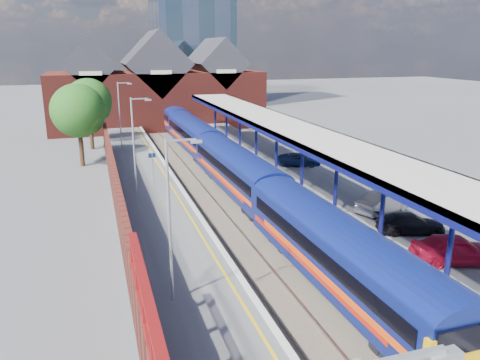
% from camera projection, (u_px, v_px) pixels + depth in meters
% --- Properties ---
extents(ground, '(240.00, 240.00, 0.00)m').
position_uv_depth(ground, '(199.00, 172.00, 44.18)').
color(ground, '#5B5B5E').
rests_on(ground, ground).
extents(ballast_bed, '(6.00, 76.00, 0.06)m').
position_uv_depth(ballast_bed, '(228.00, 205.00, 35.00)').
color(ballast_bed, '#473D33').
rests_on(ballast_bed, ground).
extents(rails, '(4.51, 76.00, 0.14)m').
position_uv_depth(rails, '(228.00, 204.00, 34.97)').
color(rails, slate).
rests_on(rails, ground).
extents(left_platform, '(5.00, 76.00, 1.00)m').
position_uv_depth(left_platform, '(154.00, 206.00, 33.28)').
color(left_platform, '#565659').
rests_on(left_platform, ground).
extents(right_platform, '(6.00, 76.00, 1.00)m').
position_uv_depth(right_platform, '(302.00, 192.00, 36.60)').
color(right_platform, '#565659').
rests_on(right_platform, ground).
extents(coping_left, '(0.30, 76.00, 0.05)m').
position_uv_depth(coping_left, '(186.00, 196.00, 33.82)').
color(coping_left, silver).
rests_on(coping_left, left_platform).
extents(coping_right, '(0.30, 76.00, 0.05)m').
position_uv_depth(coping_right, '(268.00, 188.00, 35.63)').
color(coping_right, silver).
rests_on(coping_right, right_platform).
extents(yellow_line, '(0.14, 76.00, 0.01)m').
position_uv_depth(yellow_line, '(178.00, 197.00, 33.65)').
color(yellow_line, yellow).
rests_on(yellow_line, left_platform).
extents(train, '(3.06, 65.94, 3.45)m').
position_uv_depth(train, '(212.00, 147.00, 44.91)').
color(train, navy).
rests_on(train, ground).
extents(canopy, '(4.50, 52.00, 4.48)m').
position_uv_depth(canopy, '(288.00, 128.00, 36.94)').
color(canopy, '#0F1257').
rests_on(canopy, right_platform).
extents(lamp_post_b, '(1.48, 0.18, 7.00)m').
position_uv_depth(lamp_post_b, '(172.00, 211.00, 18.96)').
color(lamp_post_b, '#A5A8AA').
rests_on(lamp_post_b, left_platform).
extents(lamp_post_c, '(1.48, 0.18, 7.00)m').
position_uv_depth(lamp_post_c, '(135.00, 140.00, 33.64)').
color(lamp_post_c, '#A5A8AA').
rests_on(lamp_post_c, left_platform).
extents(lamp_post_d, '(1.48, 0.18, 7.00)m').
position_uv_depth(lamp_post_d, '(121.00, 112.00, 48.32)').
color(lamp_post_d, '#A5A8AA').
rests_on(lamp_post_d, left_platform).
extents(platform_sign, '(0.55, 0.08, 2.50)m').
position_uv_depth(platform_sign, '(152.00, 163.00, 36.50)').
color(platform_sign, '#A5A8AA').
rests_on(platform_sign, left_platform).
extents(brick_wall, '(0.35, 50.00, 3.86)m').
position_uv_depth(brick_wall, '(121.00, 214.00, 26.07)').
color(brick_wall, '#5D1D18').
rests_on(brick_wall, left_platform).
extents(station_building, '(30.00, 12.12, 13.78)m').
position_uv_depth(station_building, '(156.00, 89.00, 68.38)').
color(station_building, '#5D1D18').
rests_on(station_building, ground).
extents(tree_near, '(5.20, 5.20, 8.10)m').
position_uv_depth(tree_near, '(80.00, 112.00, 45.15)').
color(tree_near, '#382314').
rests_on(tree_near, ground).
extents(tree_far, '(5.20, 5.20, 8.10)m').
position_uv_depth(tree_far, '(90.00, 103.00, 52.78)').
color(tree_far, '#382314').
rests_on(tree_far, ground).
extents(parked_car_red, '(4.63, 2.97, 1.47)m').
position_uv_depth(parked_car_red, '(456.00, 249.00, 23.24)').
color(parked_car_red, '#AD0E2C').
rests_on(parked_car_red, right_platform).
extents(parked_car_silver, '(4.45, 2.75, 1.38)m').
position_uv_depth(parked_car_silver, '(384.00, 202.00, 30.43)').
color(parked_car_silver, '#9C9BA0').
rests_on(parked_car_silver, right_platform).
extents(parked_car_dark, '(4.20, 2.65, 1.13)m').
position_uv_depth(parked_car_dark, '(411.00, 223.00, 27.08)').
color(parked_car_dark, black).
rests_on(parked_car_dark, right_platform).
extents(parked_car_blue, '(4.40, 3.41, 1.11)m').
position_uv_depth(parked_car_blue, '(299.00, 159.00, 42.59)').
color(parked_car_blue, navy).
rests_on(parked_car_blue, right_platform).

